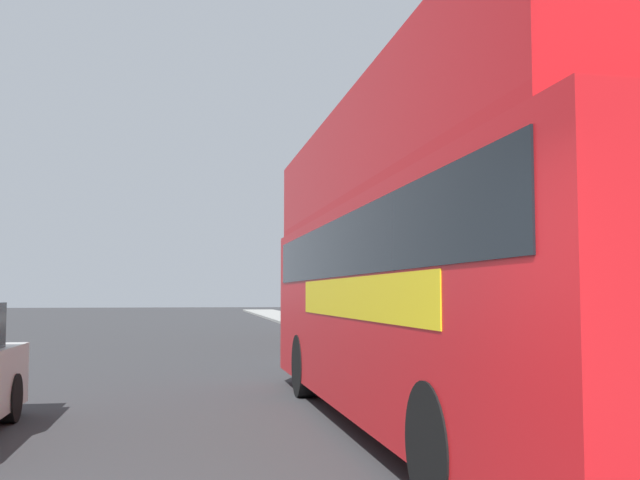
{
  "coord_description": "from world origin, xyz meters",
  "views": [
    {
      "loc": [
        -0.08,
        -2.64,
        1.66
      ],
      "look_at": [
        1.57,
        7.23,
        2.38
      ],
      "focal_mm": 42.0,
      "sensor_mm": 36.0,
      "label": 1
    }
  ],
  "objects": [
    {
      "name": "brick_terrace_rear",
      "position": [
        10.62,
        21.16,
        4.66
      ],
      "size": [
        6.0,
        17.17,
        9.32
      ],
      "color": "brown",
      "rests_on": "ground_plane"
    },
    {
      "name": "parked_car_ahead_of_bus",
      "position": [
        3.58,
        14.85,
        0.71
      ],
      "size": [
        1.89,
        4.28,
        1.54
      ],
      "rotation": [
        0.0,
        0.0,
        -0.05
      ],
      "color": "silver",
      "rests_on": "ground_plane"
    },
    {
      "name": "tour_bus",
      "position": [
        2.85,
        6.21,
        1.77
      ],
      "size": [
        2.66,
        10.93,
        3.96
      ],
      "rotation": [
        0.0,
        0.0,
        0.02
      ],
      "color": "red",
      "rests_on": "ground_plane"
    },
    {
      "name": "lamp_post_second",
      "position": [
        5.08,
        12.61,
        3.34
      ],
      "size": [
        0.35,
        0.35,
        4.64
      ],
      "color": "black",
      "rests_on": "sidewalk"
    },
    {
      "name": "sidewalk",
      "position": [
        6.14,
        18.0,
        0.07
      ],
      "size": [
        2.96,
        108.0,
        0.14
      ],
      "color": "#999993",
      "rests_on": "ground_plane"
    },
    {
      "name": "ground_plane",
      "position": [
        0.0,
        21.0,
        0.0
      ],
      "size": [
        144.0,
        144.0,
        0.0
      ],
      "primitive_type": "plane",
      "color": "#333335"
    }
  ]
}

